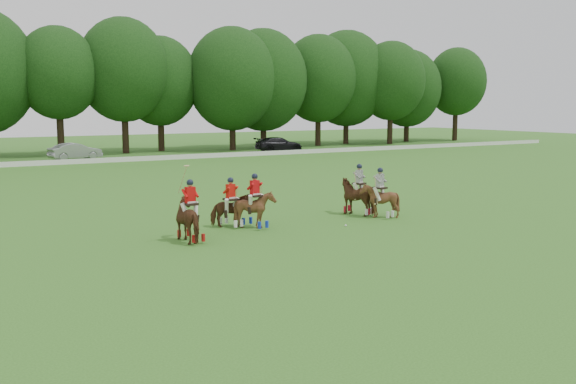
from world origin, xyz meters
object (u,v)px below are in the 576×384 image
polo_red_a (191,219)px  polo_red_b (231,210)px  polo_ball (346,226)px  car_mid (75,151)px  polo_red_c (255,209)px  polo_stripe_b (380,200)px  car_right (279,144)px  polo_stripe_a (359,196)px

polo_red_a → polo_red_b: bearing=35.5°
polo_red_a → polo_ball: bearing=-5.1°
car_mid → polo_red_b: (-1.91, -37.66, -0.06)m
polo_red_a → polo_red_c: (3.31, 1.11, -0.03)m
polo_stripe_b → polo_ball: polo_stripe_b is taller
car_mid → car_right: (21.99, 0.00, -0.01)m
polo_red_c → polo_red_b: bearing=138.2°
polo_red_b → polo_red_a: bearing=-144.5°
polo_red_b → polo_stripe_a: 6.55m
polo_red_a → car_right: bearing=56.2°
car_right → polo_ball: (-19.69, -40.06, -0.73)m
polo_red_b → polo_ball: (4.22, -2.40, -0.69)m
car_right → polo_ball: car_right is taller
car_mid → polo_ball: 40.13m
polo_red_a → polo_red_b: polo_red_a is taller
car_mid → polo_red_b: bearing=166.8°
polo_red_a → polo_red_c: size_ratio=1.26×
car_mid → polo_ball: (2.31, -40.06, -0.74)m
car_right → polo_red_a: bearing=151.9°
car_right → polo_red_a: polo_red_a is taller
polo_red_c → polo_stripe_b: (6.04, -0.71, 0.00)m
polo_stripe_a → polo_stripe_b: 1.23m
polo_red_b → polo_ball: size_ratio=23.40×
polo_red_b → polo_stripe_b: (6.82, -1.40, 0.09)m
polo_red_c → polo_ball: polo_red_c is taller
polo_red_c → polo_stripe_a: size_ratio=0.96×
polo_stripe_a → polo_red_b: bearing=178.2°
polo_red_c → polo_stripe_a: (5.77, 0.49, 0.05)m
car_mid → polo_red_c: size_ratio=2.09×
polo_red_b → polo_red_c: bearing=-41.8°
car_mid → polo_ball: bearing=173.0°
car_right → polo_red_c: 44.78m
car_right → polo_red_c: (-23.12, -38.35, 0.04)m
car_mid → polo_stripe_a: (4.64, -37.86, 0.08)m
car_right → polo_stripe_a: size_ratio=2.25×
polo_red_c → car_mid: bearing=88.3°
car_mid → polo_stripe_b: 39.37m
car_mid → polo_red_c: polo_red_c is taller
polo_red_c → polo_ball: bearing=-26.4°
polo_red_a → polo_stripe_a: polo_red_a is taller
car_right → polo_ball: size_ratio=59.58×
car_right → polo_red_b: polo_red_b is taller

